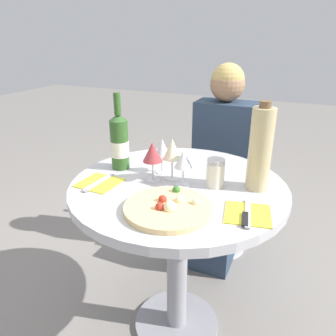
# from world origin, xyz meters

# --- Properties ---
(ground_plane) EXTENTS (12.00, 12.00, 0.00)m
(ground_plane) POSITION_xyz_m (0.00, 0.00, 0.00)
(ground_plane) COLOR gray
(ground_plane) RESTS_ON ground
(dining_table) EXTENTS (0.86, 0.86, 0.76)m
(dining_table) POSITION_xyz_m (0.00, 0.00, 0.61)
(dining_table) COLOR gray
(dining_table) RESTS_ON ground_plane
(chair_behind_diner) EXTENTS (0.41, 0.41, 0.84)m
(chair_behind_diner) POSITION_xyz_m (0.00, 0.78, 0.41)
(chair_behind_diner) COLOR silver
(chair_behind_diner) RESTS_ON ground_plane
(seated_diner) EXTENTS (0.33, 0.41, 1.17)m
(seated_diner) POSITION_xyz_m (0.00, 0.64, 0.54)
(seated_diner) COLOR #28384C
(seated_diner) RESTS_ON ground_plane
(pizza_large) EXTENTS (0.30, 0.30, 0.05)m
(pizza_large) POSITION_xyz_m (0.05, -0.22, 0.77)
(pizza_large) COLOR #E5C17F
(pizza_large) RESTS_ON dining_table
(wine_bottle) EXTENTS (0.08, 0.08, 0.33)m
(wine_bottle) POSITION_xyz_m (-0.29, 0.05, 0.88)
(wine_bottle) COLOR #2D5623
(wine_bottle) RESTS_ON dining_table
(tall_carafe) EXTENTS (0.09, 0.09, 0.34)m
(tall_carafe) POSITION_xyz_m (0.29, 0.08, 0.92)
(tall_carafe) COLOR tan
(tall_carafe) RESTS_ON dining_table
(sugar_shaker) EXTENTS (0.07, 0.07, 0.11)m
(sugar_shaker) POSITION_xyz_m (0.14, 0.03, 0.82)
(sugar_shaker) COLOR silver
(sugar_shaker) RESTS_ON dining_table
(wine_glass_front_right) EXTENTS (0.07, 0.07, 0.15)m
(wine_glass_front_right) POSITION_xyz_m (0.03, -0.01, 0.87)
(wine_glass_front_right) COLOR silver
(wine_glass_front_right) RESTS_ON dining_table
(wine_glass_back_left) EXTENTS (0.06, 0.06, 0.15)m
(wine_glass_back_left) POSITION_xyz_m (-0.11, 0.08, 0.87)
(wine_glass_back_left) COLOR silver
(wine_glass_back_left) RESTS_ON dining_table
(wine_glass_center) EXTENTS (0.07, 0.07, 0.17)m
(wine_glass_center) POSITION_xyz_m (-0.04, 0.03, 0.89)
(wine_glass_center) COLOR silver
(wine_glass_center) RESTS_ON dining_table
(wine_glass_front_left) EXTENTS (0.08, 0.08, 0.16)m
(wine_glass_front_left) POSITION_xyz_m (-0.11, -0.01, 0.88)
(wine_glass_front_left) COLOR silver
(wine_glass_front_left) RESTS_ON dining_table
(place_setting_left) EXTENTS (0.16, 0.19, 0.01)m
(place_setting_left) POSITION_xyz_m (-0.29, -0.13, 0.77)
(place_setting_left) COLOR yellow
(place_setting_left) RESTS_ON dining_table
(place_setting_right) EXTENTS (0.18, 0.19, 0.01)m
(place_setting_right) POSITION_xyz_m (0.30, -0.14, 0.77)
(place_setting_right) COLOR yellow
(place_setting_right) RESTS_ON dining_table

